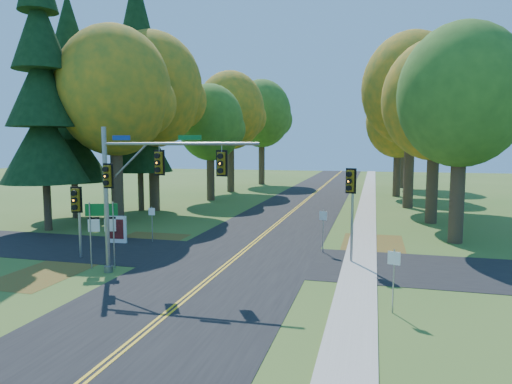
% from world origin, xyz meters
% --- Properties ---
extents(ground, '(160.00, 160.00, 0.00)m').
position_xyz_m(ground, '(0.00, 0.00, 0.00)').
color(ground, '#385D21').
rests_on(ground, ground).
extents(road_main, '(8.00, 160.00, 0.02)m').
position_xyz_m(road_main, '(0.00, 0.00, 0.01)').
color(road_main, black).
rests_on(road_main, ground).
extents(road_cross, '(60.00, 6.00, 0.02)m').
position_xyz_m(road_cross, '(0.00, 2.00, 0.01)').
color(road_cross, black).
rests_on(road_cross, ground).
extents(centerline_left, '(0.10, 160.00, 0.01)m').
position_xyz_m(centerline_left, '(-0.10, 0.00, 0.03)').
color(centerline_left, gold).
rests_on(centerline_left, road_main).
extents(centerline_right, '(0.10, 160.00, 0.01)m').
position_xyz_m(centerline_right, '(0.10, 0.00, 0.03)').
color(centerline_right, gold).
rests_on(centerline_right, road_main).
extents(sidewalk_east, '(1.60, 160.00, 0.06)m').
position_xyz_m(sidewalk_east, '(6.20, 0.00, 0.03)').
color(sidewalk_east, '#9E998E').
rests_on(sidewalk_east, ground).
extents(leaf_patch_w_near, '(4.00, 6.00, 0.00)m').
position_xyz_m(leaf_patch_w_near, '(-6.50, 4.00, 0.01)').
color(leaf_patch_w_near, brown).
rests_on(leaf_patch_w_near, ground).
extents(leaf_patch_e, '(3.50, 8.00, 0.00)m').
position_xyz_m(leaf_patch_e, '(6.80, 6.00, 0.01)').
color(leaf_patch_e, brown).
rests_on(leaf_patch_e, ground).
extents(leaf_patch_w_far, '(3.00, 5.00, 0.00)m').
position_xyz_m(leaf_patch_w_far, '(-7.50, -3.00, 0.01)').
color(leaf_patch_w_far, brown).
rests_on(leaf_patch_w_far, ground).
extents(tree_w_a, '(8.00, 8.00, 14.15)m').
position_xyz_m(tree_w_a, '(-11.13, 9.38, 9.49)').
color(tree_w_a, '#38281C').
rests_on(tree_w_a, ground).
extents(tree_e_a, '(7.20, 7.20, 12.73)m').
position_xyz_m(tree_e_a, '(11.57, 8.77, 8.53)').
color(tree_e_a, '#38281C').
rests_on(tree_e_a, ground).
extents(tree_w_b, '(8.60, 8.60, 15.38)m').
position_xyz_m(tree_w_b, '(-11.72, 16.29, 10.37)').
color(tree_w_b, '#38281C').
rests_on(tree_w_b, ground).
extents(tree_e_b, '(7.60, 7.60, 13.33)m').
position_xyz_m(tree_e_b, '(10.97, 15.58, 8.90)').
color(tree_e_b, '#38281C').
rests_on(tree_e_b, ground).
extents(tree_w_c, '(6.80, 6.80, 11.91)m').
position_xyz_m(tree_w_c, '(-9.54, 24.47, 7.94)').
color(tree_w_c, '#38281C').
rests_on(tree_w_c, ground).
extents(tree_e_c, '(8.80, 8.80, 15.79)m').
position_xyz_m(tree_e_c, '(9.88, 23.69, 10.66)').
color(tree_e_c, '#38281C').
rests_on(tree_e_c, ground).
extents(tree_w_d, '(8.20, 8.20, 14.56)m').
position_xyz_m(tree_w_d, '(-10.13, 33.18, 9.78)').
color(tree_w_d, '#38281C').
rests_on(tree_w_d, ground).
extents(tree_e_d, '(7.00, 7.00, 12.32)m').
position_xyz_m(tree_e_d, '(9.26, 32.87, 8.24)').
color(tree_e_d, '#38281C').
rests_on(tree_e_d, ground).
extents(tree_w_e, '(8.40, 8.40, 14.97)m').
position_xyz_m(tree_w_e, '(-8.92, 44.09, 10.07)').
color(tree_w_e, '#38281C').
rests_on(tree_w_e, ground).
extents(tree_e_e, '(7.80, 7.80, 13.74)m').
position_xyz_m(tree_e_e, '(10.47, 43.58, 9.19)').
color(tree_e_e, '#38281C').
rests_on(tree_e_e, ground).
extents(pine_a, '(5.60, 5.60, 19.48)m').
position_xyz_m(pine_a, '(-14.50, 6.00, 9.18)').
color(pine_a, '#38281C').
rests_on(pine_a, ground).
extents(pine_b, '(5.60, 5.60, 17.31)m').
position_xyz_m(pine_b, '(-16.00, 11.00, 8.16)').
color(pine_b, '#38281C').
rests_on(pine_b, ground).
extents(pine_c, '(5.60, 5.60, 20.56)m').
position_xyz_m(pine_c, '(-13.00, 16.00, 9.69)').
color(pine_c, '#38281C').
rests_on(pine_c, ground).
extents(traffic_mast, '(7.24, 0.71, 6.56)m').
position_xyz_m(traffic_mast, '(-3.05, -2.00, 4.22)').
color(traffic_mast, gray).
rests_on(traffic_mast, ground).
extents(east_signal_pole, '(0.51, 0.62, 4.65)m').
position_xyz_m(east_signal_pole, '(5.71, 2.37, 3.53)').
color(east_signal_pole, gray).
rests_on(east_signal_pole, ground).
extents(ped_signal_pole, '(0.58, 0.68, 3.69)m').
position_xyz_m(ped_signal_pole, '(-7.66, -0.23, 2.75)').
color(ped_signal_pole, '#93979B').
rests_on(ped_signal_pole, ground).
extents(route_sign_cluster, '(1.39, 0.56, 3.15)m').
position_xyz_m(route_sign_cluster, '(-5.41, -1.53, 2.22)').
color(route_sign_cluster, gray).
rests_on(route_sign_cluster, ground).
extents(info_kiosk, '(1.17, 0.28, 1.61)m').
position_xyz_m(info_kiosk, '(-7.79, 3.56, 0.80)').
color(info_kiosk, white).
rests_on(info_kiosk, ground).
extents(reg_sign_e_north, '(0.43, 0.19, 2.32)m').
position_xyz_m(reg_sign_e_north, '(4.20, 4.23, 1.59)').
color(reg_sign_e_north, gray).
rests_on(reg_sign_e_north, ground).
extents(reg_sign_e_south, '(0.42, 0.16, 2.24)m').
position_xyz_m(reg_sign_e_south, '(7.50, -4.01, 1.53)').
color(reg_sign_e_south, gray).
rests_on(reg_sign_e_south, ground).
extents(reg_sign_w, '(0.40, 0.07, 2.11)m').
position_xyz_m(reg_sign_w, '(-5.93, 4.37, 1.45)').
color(reg_sign_w, gray).
rests_on(reg_sign_w, ground).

